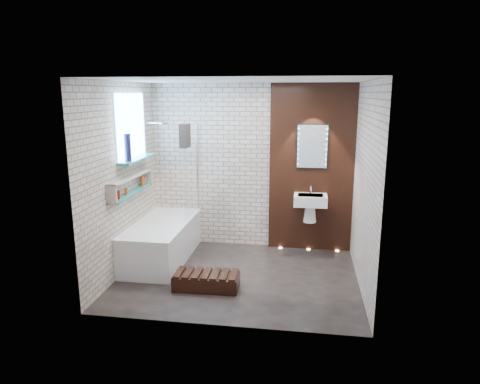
% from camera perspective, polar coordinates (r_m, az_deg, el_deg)
% --- Properties ---
extents(ground, '(3.20, 3.20, 0.00)m').
position_cam_1_polar(ground, '(6.06, -0.22, -10.99)').
color(ground, black).
rests_on(ground, ground).
extents(room_shell, '(3.24, 3.20, 2.60)m').
position_cam_1_polar(room_shell, '(5.66, -0.23, 1.15)').
color(room_shell, '#B39D8E').
rests_on(room_shell, ground).
extents(walnut_panel, '(1.30, 0.06, 2.60)m').
position_cam_1_polar(walnut_panel, '(6.84, 9.33, 3.02)').
color(walnut_panel, black).
rests_on(walnut_panel, ground).
extents(clerestory_window, '(0.18, 1.00, 0.94)m').
position_cam_1_polar(clerestory_window, '(6.33, -14.02, 7.52)').
color(clerestory_window, '#7FADE0').
rests_on(clerestory_window, room_shell).
extents(display_niche, '(0.14, 1.30, 0.26)m').
position_cam_1_polar(display_niche, '(6.24, -14.04, 0.92)').
color(display_niche, '#227F7A').
rests_on(display_niche, room_shell).
extents(bathtub, '(0.79, 1.74, 0.70)m').
position_cam_1_polar(bathtub, '(6.64, -10.18, -6.32)').
color(bathtub, white).
rests_on(bathtub, ground).
extents(bath_screen, '(0.01, 0.78, 1.40)m').
position_cam_1_polar(bath_screen, '(6.70, -6.43, 2.73)').
color(bath_screen, white).
rests_on(bath_screen, bathtub).
extents(towel, '(0.10, 0.26, 0.34)m').
position_cam_1_polar(towel, '(6.34, -7.23, 7.34)').
color(towel, black).
rests_on(towel, bath_screen).
extents(shower_head, '(0.18, 0.18, 0.02)m').
position_cam_1_polar(shower_head, '(6.79, -10.00, 8.88)').
color(shower_head, silver).
rests_on(shower_head, room_shell).
extents(washbasin, '(0.50, 0.36, 0.58)m').
position_cam_1_polar(washbasin, '(6.76, 9.19, -1.53)').
color(washbasin, white).
rests_on(washbasin, walnut_panel).
extents(led_mirror, '(0.50, 0.02, 0.70)m').
position_cam_1_polar(led_mirror, '(6.75, 9.44, 5.89)').
color(led_mirror, black).
rests_on(led_mirror, walnut_panel).
extents(walnut_step, '(0.84, 0.39, 0.18)m').
position_cam_1_polar(walnut_step, '(5.70, -4.41, -11.61)').
color(walnut_step, black).
rests_on(walnut_step, ground).
extents(niche_bottles, '(0.05, 0.95, 0.14)m').
position_cam_1_polar(niche_bottles, '(6.38, -13.49, 0.87)').
color(niche_bottles, '#B84C1C').
rests_on(niche_bottles, display_niche).
extents(sill_vases, '(0.09, 0.09, 0.37)m').
position_cam_1_polar(sill_vases, '(6.03, -14.50, 5.67)').
color(sill_vases, '#131335').
rests_on(sill_vases, clerestory_window).
extents(floor_uplights, '(0.96, 0.06, 0.01)m').
position_cam_1_polar(floor_uplights, '(7.11, 8.96, -7.42)').
color(floor_uplights, '#FFD899').
rests_on(floor_uplights, ground).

